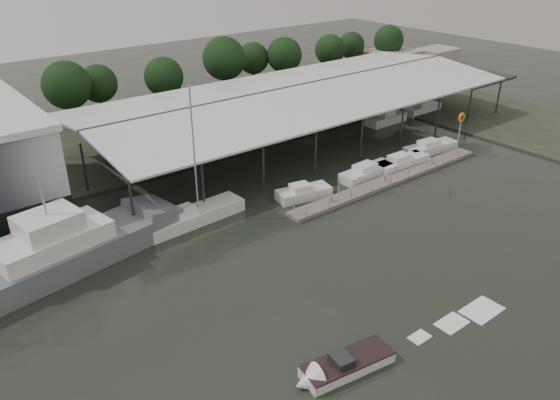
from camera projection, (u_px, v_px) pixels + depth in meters
ground at (360, 269)px, 44.60m from camera, size 200.00×200.00×0.00m
land_strip_far at (136, 133)px, 74.00m from camera, size 140.00×30.00×0.30m
land_strip_east at (533, 126)px, 76.63m from camera, size 20.00×60.00×0.30m
covered_boat_shed at (299, 90)px, 70.97m from camera, size 58.24×24.00×6.96m
floating_dock at (390, 180)px, 59.87m from camera, size 28.00×2.00×1.40m
shell_fuel_sign at (460, 126)px, 64.90m from camera, size 1.10×0.18×5.55m
distant_commercial_buildings at (406, 59)px, 108.00m from camera, size 22.00×8.00×4.00m
grey_trawler at (70, 248)px, 44.52m from camera, size 20.14×8.18×8.84m
white_sailboat at (193, 216)px, 51.43m from camera, size 10.25×3.12×13.27m
speedboat_underway at (340, 367)px, 34.02m from camera, size 17.76×4.72×2.00m
moored_cruiser_0 at (303, 193)px, 56.13m from camera, size 6.01×3.33×1.70m
moored_cruiser_1 at (367, 172)px, 60.94m from camera, size 7.55×2.58×1.70m
moored_cruiser_2 at (401, 162)px, 63.40m from camera, size 7.40×2.43×1.70m
moored_cruiser_3 at (430, 148)px, 67.72m from camera, size 7.65×2.99×1.70m
horizon_tree_line at (242, 61)px, 88.18m from camera, size 67.61×9.92×10.17m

